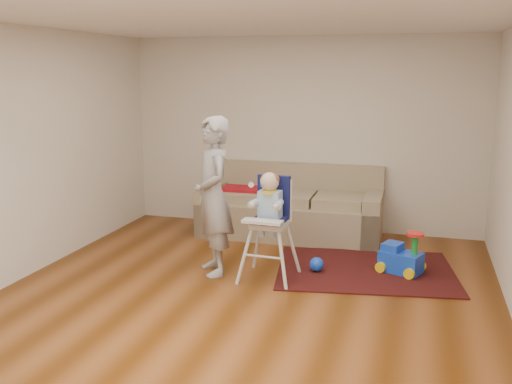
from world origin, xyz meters
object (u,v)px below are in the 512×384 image
(ride_on_toy, at_px, (401,251))
(adult, at_px, (213,196))
(sofa, at_px, (290,201))
(side_table, at_px, (235,212))
(high_chair, at_px, (269,228))
(toy_ball, at_px, (317,264))

(ride_on_toy, xyz_separation_m, adult, (-2.01, -0.56, 0.62))
(sofa, relative_size, side_table, 5.45)
(ride_on_toy, relative_size, adult, 0.28)
(side_table, distance_m, high_chair, 2.17)
(toy_ball, height_order, adult, adult)
(sofa, height_order, ride_on_toy, sofa)
(sofa, relative_size, high_chair, 2.08)
(high_chair, bearing_deg, side_table, 121.18)
(ride_on_toy, bearing_deg, side_table, 173.32)
(sofa, xyz_separation_m, ride_on_toy, (1.53, -1.14, -0.22))
(adult, bearing_deg, sofa, 130.01)
(ride_on_toy, distance_m, adult, 2.18)
(sofa, bearing_deg, adult, -106.73)
(sofa, distance_m, adult, 1.81)
(sofa, relative_size, toy_ball, 15.26)
(sofa, relative_size, adult, 1.41)
(ride_on_toy, distance_m, toy_ball, 0.96)
(sofa, height_order, side_table, sofa)
(ride_on_toy, xyz_separation_m, toy_ball, (-0.91, -0.25, -0.16))
(side_table, bearing_deg, adult, -78.54)
(sofa, distance_m, toy_ball, 1.57)
(high_chair, xyz_separation_m, adult, (-0.64, 0.02, 0.31))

